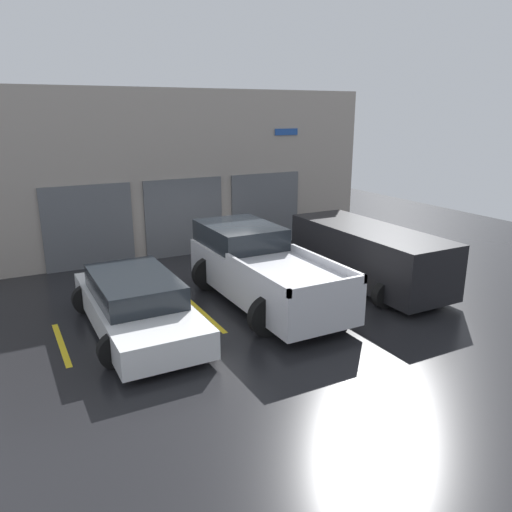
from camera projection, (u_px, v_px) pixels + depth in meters
name	position (u px, v px, depth m)	size (l,w,h in m)	color
ground_plane	(229.00, 279.00, 14.15)	(28.00, 28.00, 0.00)	black
shophouse_building	(185.00, 175.00, 16.21)	(13.19, 0.68, 5.27)	#9E9389
pickup_truck	(261.00, 269.00, 12.32)	(2.55, 5.18, 1.73)	silver
sedan_white	(136.00, 304.00, 10.78)	(2.28, 4.77, 1.21)	white
sedan_side	(368.00, 254.00, 13.54)	(2.18, 4.98, 1.57)	black
parking_stripe_far_left	(61.00, 344.00, 10.19)	(0.12, 2.20, 0.01)	gold
parking_stripe_left	(206.00, 315.00, 11.62)	(0.12, 2.20, 0.01)	gold
parking_stripe_centre	(319.00, 293.00, 13.06)	(0.12, 2.20, 0.01)	gold
parking_stripe_right	(409.00, 275.00, 14.49)	(0.12, 2.20, 0.01)	gold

